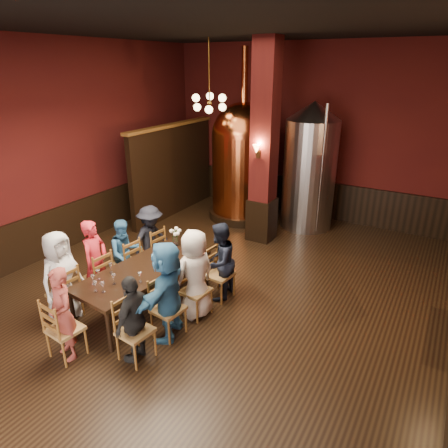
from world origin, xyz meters
The scene contains 36 objects.
room centered at (0.00, 0.00, 2.25)m, with size 10.00×10.02×4.50m.
wainscot_back centered at (0.00, 4.96, 0.50)m, with size 7.90×0.08×1.00m, color black.
wainscot_left centered at (-3.96, 0.00, 0.50)m, with size 0.08×9.90×1.00m, color black.
column centered at (-0.30, 2.80, 2.25)m, with size 0.58×0.58×4.50m, color #46110F.
partition centered at (-3.20, 3.20, 1.20)m, with size 0.22×3.50×2.40m, color black.
pendant_cluster centered at (-1.80, 2.90, 3.10)m, with size 0.90×0.90×1.70m, color #A57226, non-canonical shape.
sconce_column centered at (-0.30, 2.50, 2.20)m, with size 0.20×0.20×0.36m, color black, non-canonical shape.
dining_table centered at (-0.75, -0.88, 0.69)m, with size 1.22×2.48×0.75m.
chair_0 centered at (-1.69, -1.80, 0.46)m, with size 0.46×0.46×0.92m, color brown, non-canonical shape.
person_0 centered at (-1.69, -1.80, 0.77)m, with size 0.76×0.49×1.55m, color silver.
chair_1 centered at (-1.63, -1.13, 0.46)m, with size 0.46×0.46×0.92m, color brown, non-canonical shape.
person_1 centered at (-1.63, -1.13, 0.76)m, with size 0.56×0.36×1.52m, color red.
chair_2 centered at (-1.57, -0.48, 0.46)m, with size 0.46×0.46×0.92m, color brown, non-canonical shape.
person_2 centered at (-1.57, -0.48, 0.66)m, with size 0.64×0.32×1.32m, color #295B89.
chair_3 centered at (-1.50, 0.19, 0.46)m, with size 0.46×0.46×0.92m, color brown, non-canonical shape.
person_3 centered at (-1.50, 0.19, 0.70)m, with size 0.90×0.52×1.40m, color black.
chair_4 centered at (0.00, -1.96, 0.46)m, with size 0.46×0.46×0.92m, color brown, non-canonical shape.
person_4 centered at (0.00, -1.96, 0.67)m, with size 0.78×0.33×1.34m, color black.
chair_5 centered at (0.06, -1.29, 0.46)m, with size 0.46×0.46×0.92m, color brown, non-canonical shape.
person_5 centered at (0.06, -1.29, 0.79)m, with size 1.47×0.47×1.58m, color teal.
chair_6 centered at (0.13, -0.64, 0.46)m, with size 0.46×0.46×0.92m, color brown, non-canonical shape.
person_6 centered at (0.13, -0.64, 0.77)m, with size 0.75×0.49×1.54m, color white.
chair_7 centered at (0.19, 0.03, 0.46)m, with size 0.46×0.46×0.92m, color brown, non-canonical shape.
person_7 centered at (0.19, 0.03, 0.72)m, with size 0.70×0.34×1.43m, color black.
chair_8 centered at (-0.90, -2.43, 0.46)m, with size 0.46×0.46×0.92m, color brown, non-canonical shape.
person_8 centered at (-0.90, -2.43, 0.70)m, with size 0.51×0.34×1.41m, color #963A32.
copper_kettle centered at (-1.40, 3.89, 1.58)m, with size 2.13×2.13×4.35m.
steel_vessel centered at (0.35, 4.12, 1.57)m, with size 1.44×1.44×3.14m.
rose_vase centered at (-0.84, 0.13, 0.99)m, with size 0.21×0.21×0.36m.
wine_glass_0 centered at (-0.81, -1.51, 0.83)m, with size 0.07×0.07×0.17m, color white, non-canonical shape.
wine_glass_1 centered at (-0.90, -1.81, 0.83)m, with size 0.07×0.07×0.17m, color white, non-canonical shape.
wine_glass_2 centered at (-1.12, -1.27, 0.83)m, with size 0.07×0.07×0.17m, color white, non-canonical shape.
wine_glass_3 centered at (-1.08, -1.69, 0.83)m, with size 0.07×0.07×0.17m, color white, non-canonical shape.
wine_glass_4 centered at (-0.50, -1.26, 0.83)m, with size 0.07×0.07×0.17m, color white, non-canonical shape.
wine_glass_5 centered at (-0.78, -1.77, 0.83)m, with size 0.07×0.07×0.17m, color white, non-canonical shape.
wine_glass_6 centered at (-1.13, -1.53, 0.83)m, with size 0.07×0.07×0.17m, color white, non-canonical shape.
Camera 1 is at (3.43, -5.33, 3.96)m, focal length 32.00 mm.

